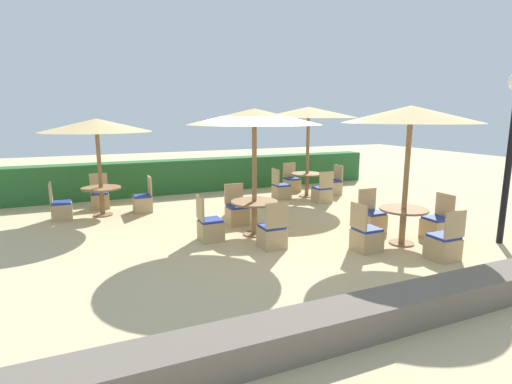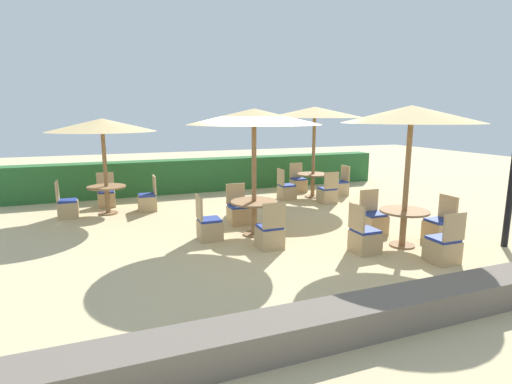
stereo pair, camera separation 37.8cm
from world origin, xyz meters
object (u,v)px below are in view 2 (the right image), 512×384
Objects in this scene: patio_chair_back_right_north at (298,184)px; parasol_back_left at (102,125)px; parasol_back_right at (315,113)px; patio_chair_back_left_north at (106,197)px; patio_chair_center_west at (209,227)px; patio_chair_back_left_west at (67,207)px; patio_chair_back_left_east at (148,201)px; round_table_front_right at (404,219)px; patio_chair_center_north at (238,213)px; patio_chair_front_right_west at (364,239)px; parasol_center at (254,117)px; patio_chair_back_right_west at (286,191)px; patio_chair_center_south at (270,235)px; patio_chair_front_right_south at (443,248)px; round_table_center at (254,209)px; round_table_back_right at (313,179)px; patio_chair_back_right_east at (340,187)px; patio_chair_back_right_south at (327,194)px; parasol_front_right at (411,115)px; patio_chair_front_right_north at (373,221)px; patio_chair_front_right_east at (439,228)px; round_table_back_left at (107,193)px.

parasol_back_left reaches higher than patio_chair_back_right_north.
parasol_back_right is at bearing -0.33° from parasol_back_left.
patio_chair_back_right_north is 5.99m from patio_chair_back_left_north.
patio_chair_back_left_west is at bearing -136.71° from patio_chair_center_west.
parasol_back_left reaches higher than patio_chair_back_left_east.
patio_chair_center_north is at bearing 132.88° from round_table_front_right.
patio_chair_front_right_west is 0.34× the size of parasol_center.
patio_chair_back_right_west is (0.68, 4.83, 0.00)m from patio_chair_front_right_west.
patio_chair_back_right_north and patio_chair_center_south have the same top height.
patio_chair_front_right_south reaches higher than round_table_center.
parasol_back_left is at bearing 137.95° from round_table_front_right.
parasol_back_left reaches higher than patio_chair_back_right_west.
round_table_back_right is at bearing 51.77° from patio_chair_center_south.
patio_chair_back_right_west is 3.77m from round_table_center.
patio_chair_back_right_north is 1.00× the size of patio_chair_back_left_west.
patio_chair_center_west is at bearing 141.97° from patio_chair_front_right_south.
patio_chair_back_right_east is 5.07m from round_table_center.
patio_chair_back_right_south is at bearing -100.36° from patio_chair_back_left_east.
patio_chair_back_right_south is (0.64, 3.88, -2.26)m from parasol_front_right.
patio_chair_front_right_south is (0.02, -1.90, 0.00)m from patio_chair_front_right_north.
parasol_center is 1.04× the size of parasol_back_left.
patio_chair_back_right_west is at bearing -86.20° from patio_chair_front_right_north.
patio_chair_back_right_south is 0.35× the size of parasol_back_left.
parasol_front_right is 2.90× the size of patio_chair_center_west.
parasol_back_left is at bearing 52.36° from patio_chair_front_right_east.
parasol_front_right reaches higher than parasol_back_left.
patio_chair_back_right_south is at bearing 44.43° from patio_chair_back_right_west.
parasol_back_left reaches higher than round_table_front_right.
patio_chair_back_right_north is at bearing 8.82° from round_table_back_left.
patio_chair_back_left_east is (1.01, -0.03, -0.29)m from round_table_back_left.
patio_chair_center_north is at bearing 61.28° from patio_chair_back_left_west.
parasol_back_right is at bearing -153.43° from round_table_back_right.
patio_chair_back_left_west is (-0.95, -0.05, -0.29)m from round_table_back_left.
parasol_center reaches higher than patio_chair_center_west.
patio_chair_center_south reaches higher than round_table_back_left.
patio_chair_front_right_south is 7.89m from round_table_back_left.
patio_chair_back_left_east is (-0.89, 3.05, 0.00)m from patio_chair_center_west.
patio_chair_back_right_east is 1.00× the size of patio_chair_back_left_north.
patio_chair_front_right_west is 4.22m from patio_chair_back_right_south.
patio_chair_back_left_west is (-6.92, -0.98, 0.00)m from patio_chair_back_right_north.
patio_chair_center_west is (-4.09, -3.04, -0.30)m from round_table_back_right.
patio_chair_front_right_north is (0.01, 0.92, -2.26)m from parasol_front_right.
patio_chair_front_right_south is 1.00× the size of patio_chair_back_left_west.
round_table_front_right is 0.96m from patio_chair_front_right_north.
patio_chair_back_right_east and patio_chair_center_south have the same top height.
parasol_back_left is at bearing 133.16° from parasol_center.
patio_chair_center_west is at bearing -58.32° from round_table_back_left.
patio_chair_back_left_east and patio_chair_back_left_west have the same top height.
parasol_front_right reaches higher than round_table_back_left.
patio_chair_center_west is (-4.35, 1.75, 0.00)m from patio_chair_front_right_east.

